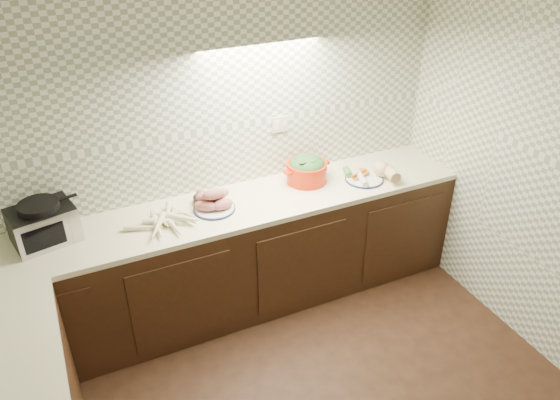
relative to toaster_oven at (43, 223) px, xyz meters
name	(u,v)px	position (x,y,z in m)	size (l,w,h in m)	color
room	(341,230)	(1.18, -1.61, 0.60)	(3.60, 3.60, 2.60)	black
counter	(169,365)	(0.50, -0.93, -0.58)	(3.60, 3.60, 0.90)	black
toaster_oven	(43,223)	(0.00, 0.00, 0.00)	(0.44, 0.37, 0.27)	black
parsnip_pile	(170,219)	(0.77, -0.15, -0.09)	(0.38, 0.47, 0.08)	beige
sweet_potato_plate	(214,202)	(1.09, -0.10, -0.07)	(0.30, 0.29, 0.17)	#141C3C
onion_bowl	(203,198)	(1.05, 0.02, -0.09)	(0.14, 0.14, 0.11)	black
dutch_oven	(307,169)	(1.87, -0.01, -0.02)	(0.38, 0.34, 0.21)	red
veg_plate	(372,173)	(2.34, -0.18, -0.08)	(0.39, 0.34, 0.14)	#141C3C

